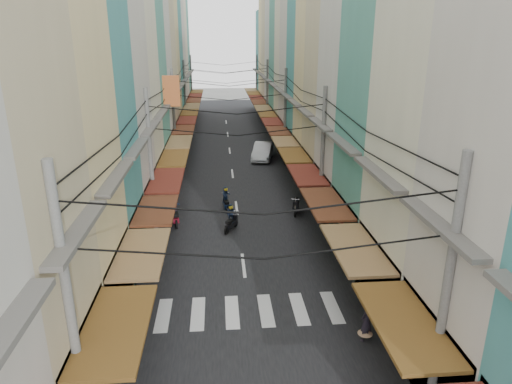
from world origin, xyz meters
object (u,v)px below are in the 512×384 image
market_umbrella (352,211)px  traffic_sign (339,223)px  white_car (263,159)px  bicycle (347,222)px

market_umbrella → traffic_sign: size_ratio=0.92×
market_umbrella → traffic_sign: bearing=-136.8°
white_car → traffic_sign: 20.45m
market_umbrella → bicycle: bearing=76.3°
bicycle → traffic_sign: size_ratio=0.54×
traffic_sign → bicycle: bearing=68.6°
white_car → bicycle: white_car is taller
white_car → market_umbrella: bearing=-69.6°
market_umbrella → white_car: bearing=97.9°
bicycle → market_umbrella: (-0.95, -3.89, 2.27)m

